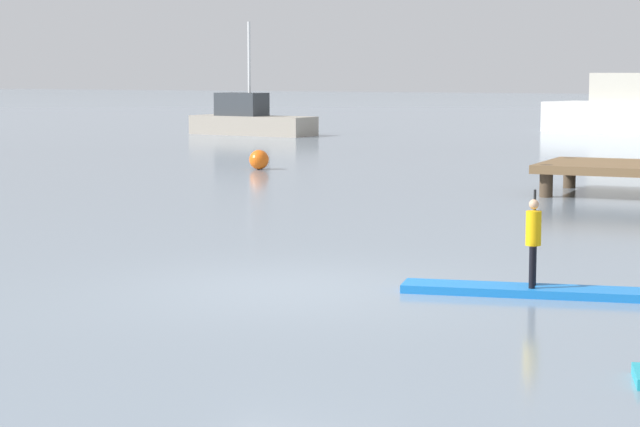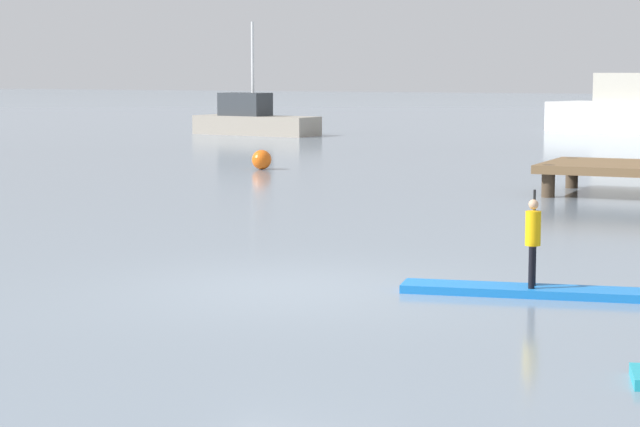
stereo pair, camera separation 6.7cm
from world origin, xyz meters
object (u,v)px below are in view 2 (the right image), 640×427
(fishing_boat_green_midground, at_px, (254,120))
(mooring_buoy_mid, at_px, (262,160))
(paddleboard_near, at_px, (532,291))
(paddler_child_solo, at_px, (533,238))

(fishing_boat_green_midground, bearing_deg, mooring_buoy_mid, -61.76)
(paddleboard_near, bearing_deg, paddler_child_solo, 101.34)
(paddleboard_near, xyz_separation_m, mooring_buoy_mid, (-11.32, 14.99, 0.22))
(fishing_boat_green_midground, height_order, mooring_buoy_mid, fishing_boat_green_midground)
(paddler_child_solo, height_order, mooring_buoy_mid, paddler_child_solo)
(fishing_boat_green_midground, xyz_separation_m, mooring_buoy_mid, (8.25, -15.37, -0.34))
(paddler_child_solo, xyz_separation_m, mooring_buoy_mid, (-11.32, 14.97, -0.42))
(paddleboard_near, bearing_deg, mooring_buoy_mid, 127.06)
(paddler_child_solo, xyz_separation_m, fishing_boat_green_midground, (-19.57, 30.35, -0.08))
(paddler_child_solo, distance_m, fishing_boat_green_midground, 36.11)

